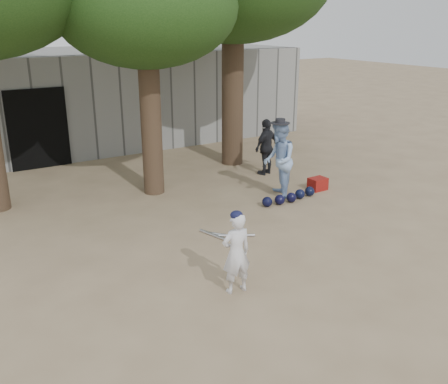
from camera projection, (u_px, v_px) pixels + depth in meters
ground at (225, 268)px, 8.38m from camera, size 70.00×70.00×0.00m
boy_player at (236, 253)px, 7.46m from camera, size 0.49×0.34×1.29m
spectator_blue at (279, 160)px, 11.42m from camera, size 1.04×1.10×1.79m
spectator_dark at (266, 147)px, 13.23m from camera, size 0.94×0.60×1.49m
red_bag at (318, 184)px, 12.18m from camera, size 0.43×0.33×0.30m
back_building at (57, 99)px, 16.19m from camera, size 16.00×5.24×3.00m
helmet_row at (290, 197)px, 11.39m from camera, size 1.51×0.34×0.23m
bat_pile at (225, 235)px, 9.58m from camera, size 0.81×0.80×0.06m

